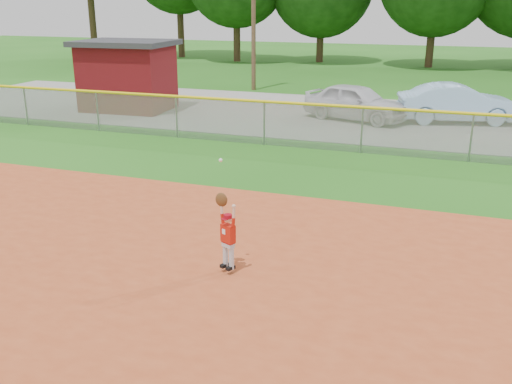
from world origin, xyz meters
TOP-DOWN VIEW (x-y plane):
  - ground at (0.00, 0.00)m, footprint 120.00×120.00m
  - parking_strip at (0.00, 16.00)m, footprint 44.00×10.00m
  - car_white_a at (-1.11, 15.24)m, footprint 4.69×3.06m
  - car_blue at (2.85, 16.09)m, footprint 4.94×2.74m
  - utility_shed at (-11.23, 14.24)m, footprint 4.29×3.44m
  - outfield_fence at (0.00, 10.00)m, footprint 40.06×0.10m
  - power_lines at (1.00, 22.00)m, footprint 19.40×0.24m
  - ballplayer at (-0.83, 0.47)m, footprint 0.45×0.31m

SIDE VIEW (x-z plane):
  - ground at x=0.00m, z-range 0.00..0.00m
  - parking_strip at x=0.00m, z-range 0.00..0.03m
  - car_white_a at x=-1.11m, z-range 0.03..1.52m
  - car_blue at x=2.85m, z-range 0.03..1.57m
  - ballplayer at x=-0.83m, z-range -0.19..1.83m
  - outfield_fence at x=0.00m, z-range 0.11..1.66m
  - utility_shed at x=-11.23m, z-range 0.03..3.12m
  - power_lines at x=1.00m, z-range 0.18..9.18m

